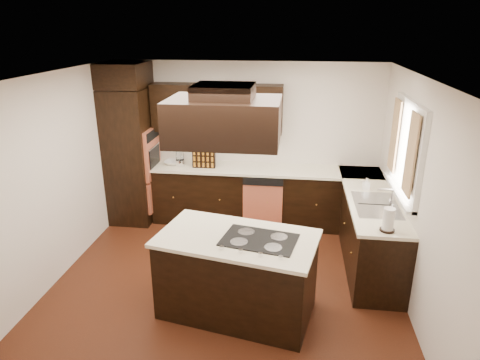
{
  "coord_description": "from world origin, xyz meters",
  "views": [
    {
      "loc": [
        0.76,
        -4.46,
        3.02
      ],
      "look_at": [
        0.1,
        0.6,
        1.15
      ],
      "focal_mm": 32.0,
      "sensor_mm": 36.0,
      "label": 1
    }
  ],
  "objects_px": {
    "oven_column": "(131,156)",
    "range_hood": "(224,121)",
    "spice_rack": "(204,158)",
    "island": "(237,276)"
  },
  "relations": [
    {
      "from": "oven_column",
      "to": "range_hood",
      "type": "height_order",
      "value": "range_hood"
    },
    {
      "from": "oven_column",
      "to": "range_hood",
      "type": "distance_m",
      "value": 3.13
    },
    {
      "from": "oven_column",
      "to": "island",
      "type": "height_order",
      "value": "oven_column"
    },
    {
      "from": "range_hood",
      "to": "spice_rack",
      "type": "bearing_deg",
      "value": 107.33
    },
    {
      "from": "spice_rack",
      "to": "oven_column",
      "type": "bearing_deg",
      "value": 179.1
    },
    {
      "from": "range_hood",
      "to": "spice_rack",
      "type": "distance_m",
      "value": 2.62
    },
    {
      "from": "range_hood",
      "to": "spice_rack",
      "type": "relative_size",
      "value": 2.98
    },
    {
      "from": "range_hood",
      "to": "spice_rack",
      "type": "height_order",
      "value": "range_hood"
    },
    {
      "from": "oven_column",
      "to": "spice_rack",
      "type": "relative_size",
      "value": 6.01
    },
    {
      "from": "range_hood",
      "to": "island",
      "type": "bearing_deg",
      "value": 25.24
    }
  ]
}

